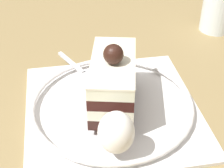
% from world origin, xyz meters
% --- Properties ---
extents(ground_plane, '(2.40, 2.40, 0.00)m').
position_xyz_m(ground_plane, '(0.00, 0.00, 0.00)').
color(ground_plane, olive).
extents(dessert_plate, '(0.25, 0.25, 0.02)m').
position_xyz_m(dessert_plate, '(0.01, -0.01, 0.01)').
color(dessert_plate, silver).
rests_on(dessert_plate, ground_plane).
extents(cake_slice, '(0.13, 0.08, 0.09)m').
position_xyz_m(cake_slice, '(0.01, -0.01, 0.05)').
color(cake_slice, black).
rests_on(cake_slice, dessert_plate).
extents(whipped_cream_dollop, '(0.04, 0.04, 0.06)m').
position_xyz_m(whipped_cream_dollop, '(-0.09, 0.00, 0.04)').
color(whipped_cream_dollop, white).
rests_on(whipped_cream_dollop, dessert_plate).
extents(fork, '(0.11, 0.06, 0.00)m').
position_xyz_m(fork, '(0.09, 0.03, 0.02)').
color(fork, silver).
rests_on(fork, dessert_plate).
extents(drink_glass_near, '(0.06, 0.06, 0.10)m').
position_xyz_m(drink_glass_near, '(0.22, -0.25, 0.04)').
color(drink_glass_near, silver).
rests_on(drink_glass_near, ground_plane).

